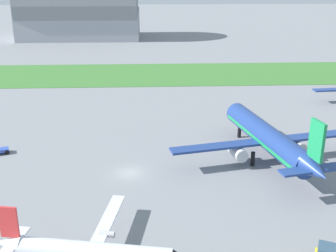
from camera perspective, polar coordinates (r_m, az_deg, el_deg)
name	(u,v)px	position (r m, az deg, el deg)	size (l,w,h in m)	color
ground_plane	(129,173)	(68.22, -5.12, -6.17)	(600.00, 600.00, 0.00)	gray
grass_taxiway_strip	(138,74)	(128.91, -4.00, 6.80)	(360.00, 28.00, 0.08)	#3D7533
airplane_midfield_jet	(268,138)	(72.09, 12.99, -1.50)	(32.38, 31.96, 11.56)	navy
airplane_foreground_turboprop	(91,252)	(47.16, -10.16, -16.06)	(21.14, 24.58, 7.41)	silver
baggage_cart_near_gate	(1,150)	(79.71, -21.07, -3.02)	(2.83, 2.44, 0.90)	#334FB2
hangar_distant	(79,9)	(197.14, -11.58, 14.80)	(51.05, 27.92, 28.61)	#9399A3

